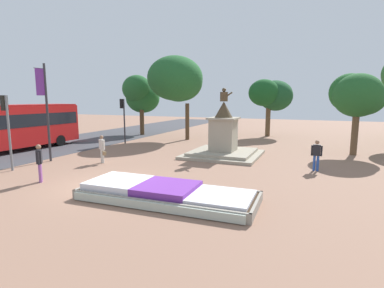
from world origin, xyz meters
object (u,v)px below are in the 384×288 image
Objects in this scene: statue_monument at (223,141)px; traffic_light_mid_block at (7,119)px; banner_pole at (46,109)px; city_bus at (6,125)px; traffic_light_far_corner at (123,113)px; pedestrian_near_planter at (317,153)px; pedestrian_crossing_plaza at (39,160)px; flower_planter at (163,193)px; pedestrian_with_handbag at (102,148)px.

statue_monument reaches higher than traffic_light_mid_block.
city_bus is (-5.43, 1.22, -1.26)m from banner_pole.
city_bus is (-14.89, -4.57, 0.90)m from statue_monument.
traffic_light_mid_block reaches higher than traffic_light_far_corner.
pedestrian_crossing_plaza reaches higher than pedestrian_near_planter.
pedestrian_crossing_plaza is (3.43, -1.08, -1.77)m from traffic_light_mid_block.
pedestrian_near_planter is at bearing 53.21° from flower_planter.
statue_monument reaches higher than flower_planter.
pedestrian_with_handbag is (3.35, 3.43, -1.86)m from traffic_light_mid_block.
statue_monument is 2.90× the size of pedestrian_near_planter.
traffic_light_mid_block is at bearing -89.68° from banner_pole.
traffic_light_mid_block is (-9.85, 1.09, 2.55)m from flower_planter.
statue_monument reaches higher than pedestrian_crossing_plaza.
city_bus is at bearing -173.52° from pedestrian_near_planter.
traffic_light_mid_block is 10.62m from traffic_light_far_corner.
flower_planter is 10.23m from traffic_light_mid_block.
pedestrian_crossing_plaza reaches higher than flower_planter.
pedestrian_with_handbag is 1.00× the size of pedestrian_near_planter.
banner_pole is at bearing -148.54° from statue_monument.
city_bus is (-15.29, 4.91, 1.70)m from flower_planter.
traffic_light_far_corner is 0.64× the size of banner_pole.
city_bus is 10.17m from pedestrian_crossing_plaza.
statue_monument is 15.60m from city_bus.
pedestrian_crossing_plaza is at bearing -17.43° from traffic_light_mid_block.
traffic_light_far_corner is (-0.15, 10.62, -0.13)m from traffic_light_mid_block.
banner_pole reaches higher than flower_planter.
flower_planter is at bearing -6.32° from traffic_light_mid_block.
statue_monument is (-0.40, 9.48, 0.79)m from flower_planter.
traffic_light_mid_block is 2.63m from banner_pole.
city_bus reaches higher than pedestrian_with_handbag.
traffic_light_mid_block reaches higher than flower_planter.
city_bus reaches higher than flower_planter.
pedestrian_near_planter is (5.43, 7.26, 0.71)m from flower_planter.
pedestrian_near_planter is (15.43, -4.44, -1.71)m from traffic_light_far_corner.
pedestrian_near_planter is at bearing 6.48° from city_bus.
pedestrian_crossing_plaza is at bearing -72.99° from traffic_light_far_corner.
city_bus reaches higher than pedestrian_crossing_plaza.
flower_planter is 4.16× the size of pedestrian_with_handbag.
pedestrian_crossing_plaza is (-6.02, -9.46, -0.02)m from statue_monument.
pedestrian_with_handbag is at bearing 90.98° from pedestrian_crossing_plaza.
pedestrian_with_handbag is 4.51m from pedestrian_crossing_plaza.
traffic_light_mid_block is at bearing -35.07° from city_bus.
traffic_light_far_corner is 12.34m from pedestrian_crossing_plaza.
city_bus is at bearing -127.91° from traffic_light_far_corner.
banner_pole is 3.54× the size of pedestrian_with_handbag.
statue_monument is 0.43× the size of city_bus.
city_bus is (-5.44, 3.82, -0.85)m from traffic_light_mid_block.
flower_planter is 1.73× the size of traffic_light_mid_block.
banner_pole reaches higher than city_bus.
banner_pole reaches higher than pedestrian_with_handbag.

